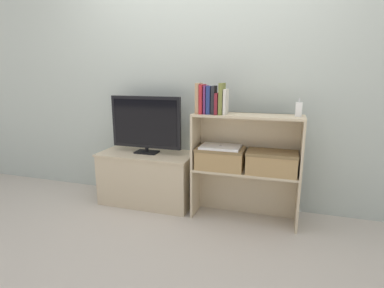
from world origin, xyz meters
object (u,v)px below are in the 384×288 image
(tv, at_px, (146,123))
(baby_monitor, at_px, (299,109))
(book_maroon, at_px, (218,104))
(storage_basket_right, at_px, (272,161))
(storage_basket_left, at_px, (220,157))
(book_crimson, at_px, (203,99))
(book_tan, at_px, (199,98))
(book_plum, at_px, (206,100))
(laptop, at_px, (221,147))
(book_ivory, at_px, (226,102))
(book_charcoal, at_px, (214,100))
(book_navy, at_px, (210,100))
(book_olive, at_px, (222,99))
(tv_stand, at_px, (148,178))

(tv, relative_size, baby_monitor, 4.96)
(book_maroon, relative_size, storage_basket_right, 0.42)
(storage_basket_left, bearing_deg, book_crimson, -171.16)
(storage_basket_left, bearing_deg, book_tan, -172.70)
(book_plum, height_order, laptop, book_plum)
(book_maroon, distance_m, book_ivory, 0.07)
(book_tan, relative_size, book_plum, 1.08)
(book_charcoal, relative_size, baby_monitor, 1.65)
(book_tan, relative_size, book_navy, 1.10)
(book_plum, distance_m, laptop, 0.43)
(tv, height_order, storage_basket_right, tv)
(book_tan, bearing_deg, book_crimson, 0.00)
(book_plum, bearing_deg, book_navy, 0.00)
(book_charcoal, xyz_separation_m, storage_basket_right, (0.50, 0.02, -0.50))
(book_tan, bearing_deg, book_navy, 0.00)
(book_tan, xyz_separation_m, book_plum, (0.06, 0.00, -0.01))
(book_crimson, height_order, storage_basket_right, book_crimson)
(book_olive, height_order, baby_monitor, book_olive)
(book_maroon, distance_m, baby_monitor, 0.65)
(book_crimson, relative_size, book_ivory, 1.17)
(tv_stand, xyz_separation_m, book_charcoal, (0.69, -0.11, 0.80))
(baby_monitor, bearing_deg, book_crimson, -177.07)
(baby_monitor, bearing_deg, book_tan, -177.19)
(book_navy, height_order, laptop, book_navy)
(book_ivory, bearing_deg, book_charcoal, 180.00)
(book_crimson, bearing_deg, tv, 169.30)
(book_ivory, xyz_separation_m, baby_monitor, (0.58, 0.04, -0.05))
(baby_monitor, bearing_deg, laptop, -178.61)
(tv_stand, bearing_deg, laptop, -6.75)
(book_charcoal, distance_m, baby_monitor, 0.68)
(book_ivory, bearing_deg, laptop, 148.80)
(book_charcoal, bearing_deg, tv_stand, 170.67)
(book_olive, relative_size, laptop, 0.75)
(book_maroon, bearing_deg, book_charcoal, 180.00)
(laptop, bearing_deg, tv, 173.37)
(tv_stand, height_order, tv, tv)
(book_navy, bearing_deg, book_olive, 0.00)
(book_navy, relative_size, book_maroon, 1.32)
(book_navy, xyz_separation_m, book_olive, (0.11, 0.00, 0.01))
(book_maroon, height_order, book_ivory, book_ivory)
(tv_stand, relative_size, book_maroon, 5.27)
(book_tan, xyz_separation_m, storage_basket_right, (0.63, 0.02, -0.51))
(book_ivory, height_order, baby_monitor, book_ivory)
(book_crimson, distance_m, storage_basket_right, 0.78)
(tv, height_order, book_charcoal, book_charcoal)
(book_maroon, xyz_separation_m, laptop, (0.03, 0.02, -0.38))
(book_crimson, height_order, storage_basket_left, book_crimson)
(book_plum, bearing_deg, book_charcoal, 0.00)
(book_crimson, height_order, book_charcoal, book_crimson)
(book_navy, bearing_deg, book_tan, 180.00)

